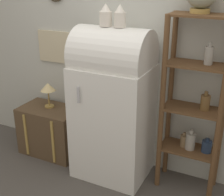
# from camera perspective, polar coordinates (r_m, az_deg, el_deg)

# --- Properties ---
(ground_plane) EXTENTS (12.00, 12.00, 0.00)m
(ground_plane) POSITION_cam_1_polar(r_m,az_deg,el_deg) (3.36, -1.84, -15.38)
(ground_plane) COLOR #4C4742
(wall_back) EXTENTS (7.00, 0.09, 2.70)m
(wall_back) POSITION_cam_1_polar(r_m,az_deg,el_deg) (3.26, 2.61, 9.77)
(wall_back) COLOR #B7B7AD
(wall_back) RESTS_ON ground_plane
(refrigerator) EXTENTS (0.75, 0.62, 1.58)m
(refrigerator) POSITION_cam_1_polar(r_m,az_deg,el_deg) (3.15, 0.17, -0.97)
(refrigerator) COLOR white
(refrigerator) RESTS_ON ground_plane
(suitcase_trunk) EXTENTS (0.70, 0.45, 0.57)m
(suitcase_trunk) POSITION_cam_1_polar(r_m,az_deg,el_deg) (3.81, -11.09, -5.82)
(suitcase_trunk) COLOR brown
(suitcase_trunk) RESTS_ON ground_plane
(shelf_unit) EXTENTS (0.57, 0.31, 1.72)m
(shelf_unit) POSITION_cam_1_polar(r_m,az_deg,el_deg) (2.99, 14.87, -0.92)
(shelf_unit) COLOR brown
(shelf_unit) RESTS_ON ground_plane
(vase_left) EXTENTS (0.11, 0.11, 0.20)m
(vase_left) POSITION_cam_1_polar(r_m,az_deg,el_deg) (2.95, -1.16, 14.83)
(vase_left) COLOR silver
(vase_left) RESTS_ON refrigerator
(vase_center) EXTENTS (0.11, 0.11, 0.20)m
(vase_center) POSITION_cam_1_polar(r_m,az_deg,el_deg) (2.89, 1.46, 14.67)
(vase_center) COLOR silver
(vase_center) RESTS_ON refrigerator
(desk_lamp) EXTENTS (0.17, 0.17, 0.29)m
(desk_lamp) POSITION_cam_1_polar(r_m,az_deg,el_deg) (3.65, -11.63, 1.73)
(desk_lamp) COLOR #AD8942
(desk_lamp) RESTS_ON suitcase_trunk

